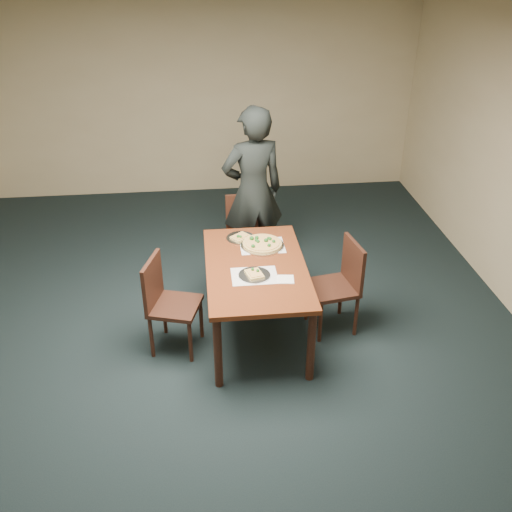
{
  "coord_description": "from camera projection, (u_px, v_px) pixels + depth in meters",
  "views": [
    {
      "loc": [
        -0.07,
        -3.89,
        3.39
      ],
      "look_at": [
        0.4,
        0.47,
        0.85
      ],
      "focal_mm": 40.0,
      "sensor_mm": 36.0,
      "label": 1
    }
  ],
  "objects": [
    {
      "name": "chair_far",
      "position": [
        247.0,
        232.0,
        6.2
      ],
      "size": [
        0.44,
        0.44,
        0.91
      ],
      "rotation": [
        0.0,
        0.0,
        0.05
      ],
      "color": "black",
      "rests_on": "ground"
    },
    {
      "name": "slice_plate_near",
      "position": [
        254.0,
        274.0,
        4.96
      ],
      "size": [
        0.28,
        0.28,
        0.05
      ],
      "color": "silver",
      "rests_on": "dining_table"
    },
    {
      "name": "chair_left",
      "position": [
        166.0,
        299.0,
        5.07
      ],
      "size": [
        0.52,
        0.52,
        0.91
      ],
      "rotation": [
        0.0,
        0.0,
        1.28
      ],
      "color": "black",
      "rests_on": "ground"
    },
    {
      "name": "room_shell",
      "position": [
        209.0,
        186.0,
        4.18
      ],
      "size": [
        8.0,
        8.0,
        8.0
      ],
      "color": "tan",
      "rests_on": "ground"
    },
    {
      "name": "pizza_pan",
      "position": [
        262.0,
        244.0,
        5.43
      ],
      "size": [
        0.41,
        0.41,
        0.07
      ],
      "color": "silver",
      "rests_on": "dining_table"
    },
    {
      "name": "placemat_main",
      "position": [
        262.0,
        246.0,
        5.44
      ],
      "size": [
        0.42,
        0.32,
        0.0
      ],
      "primitive_type": "cube",
      "color": "white",
      "rests_on": "dining_table"
    },
    {
      "name": "ground",
      "position": [
        217.0,
        368.0,
        5.05
      ],
      "size": [
        8.0,
        8.0,
        0.0
      ],
      "primitive_type": "plane",
      "color": "black",
      "rests_on": "ground"
    },
    {
      "name": "slice_plate_far",
      "position": [
        240.0,
        237.0,
        5.56
      ],
      "size": [
        0.28,
        0.28,
        0.06
      ],
      "color": "silver",
      "rests_on": "dining_table"
    },
    {
      "name": "diner",
      "position": [
        253.0,
        192.0,
        6.1
      ],
      "size": [
        0.76,
        0.58,
        1.87
      ],
      "primitive_type": "imported",
      "rotation": [
        0.0,
        0.0,
        3.36
      ],
      "color": "black",
      "rests_on": "ground"
    },
    {
      "name": "placemat_near",
      "position": [
        254.0,
        276.0,
        4.97
      ],
      "size": [
        0.4,
        0.3,
        0.0
      ],
      "primitive_type": "cube",
      "color": "white",
      "rests_on": "dining_table"
    },
    {
      "name": "dining_table",
      "position": [
        256.0,
        274.0,
        5.17
      ],
      "size": [
        0.9,
        1.5,
        0.75
      ],
      "color": "#4F210F",
      "rests_on": "ground"
    },
    {
      "name": "napkin",
      "position": [
        286.0,
        279.0,
        4.92
      ],
      "size": [
        0.15,
        0.15,
        0.01
      ],
      "primitive_type": "cube",
      "rotation": [
        0.0,
        0.0,
        -0.11
      ],
      "color": "white",
      "rests_on": "dining_table"
    },
    {
      "name": "chair_right",
      "position": [
        341.0,
        281.0,
        5.34
      ],
      "size": [
        0.49,
        0.49,
        0.91
      ],
      "rotation": [
        0.0,
        0.0,
        -1.4
      ],
      "color": "black",
      "rests_on": "ground"
    }
  ]
}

